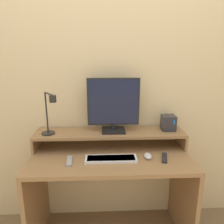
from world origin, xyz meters
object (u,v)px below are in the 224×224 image
object	(u,v)px
desk_lamp	(50,115)
remote_secondary	(164,158)
monitor	(113,105)
remote_control	(69,161)
router_dock	(168,123)
mouse	(148,156)
keyboard	(111,159)

from	to	relation	value
desk_lamp	remote_secondary	xyz separation A→B (m)	(0.85, -0.16, -0.29)
monitor	remote_control	size ratio (longest dim) A/B	3.03
router_dock	remote_secondary	size ratio (longest dim) A/B	0.83
monitor	mouse	distance (m)	0.47
remote_secondary	remote_control	bearing A→B (deg)	-178.51
monitor	keyboard	xyz separation A→B (m)	(-0.03, -0.24, -0.34)
monitor	desk_lamp	distance (m)	0.50
remote_secondary	mouse	bearing A→B (deg)	172.36
mouse	desk_lamp	bearing A→B (deg)	169.04
mouse	monitor	bearing A→B (deg)	136.96
monitor	desk_lamp	size ratio (longest dim) A/B	1.28
desk_lamp	keyboard	xyz separation A→B (m)	(0.46, -0.16, -0.29)
desk_lamp	keyboard	bearing A→B (deg)	-18.86
monitor	mouse	size ratio (longest dim) A/B	4.97
remote_control	keyboard	bearing A→B (deg)	3.55
remote_control	remote_secondary	xyz separation A→B (m)	(0.69, 0.02, 0.00)
monitor	router_dock	xyz separation A→B (m)	(0.46, 0.01, -0.16)
desk_lamp	remote_control	world-z (taller)	desk_lamp
monitor	remote_control	xyz separation A→B (m)	(-0.33, -0.26, -0.34)
remote_control	mouse	bearing A→B (deg)	3.42
monitor	keyboard	distance (m)	0.42
keyboard	remote_control	world-z (taller)	keyboard
monitor	remote_secondary	bearing A→B (deg)	-33.82
mouse	router_dock	bearing A→B (deg)	48.37
mouse	remote_secondary	distance (m)	0.12
keyboard	remote_secondary	distance (m)	0.39
desk_lamp	remote_secondary	world-z (taller)	desk_lamp
desk_lamp	keyboard	world-z (taller)	desk_lamp
keyboard	remote_control	distance (m)	0.30
remote_control	router_dock	bearing A→B (deg)	19.18
remote_secondary	desk_lamp	bearing A→B (deg)	169.50
remote_control	remote_secondary	distance (m)	0.69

